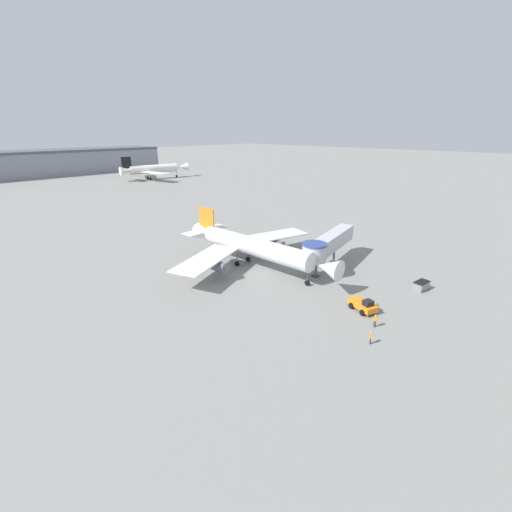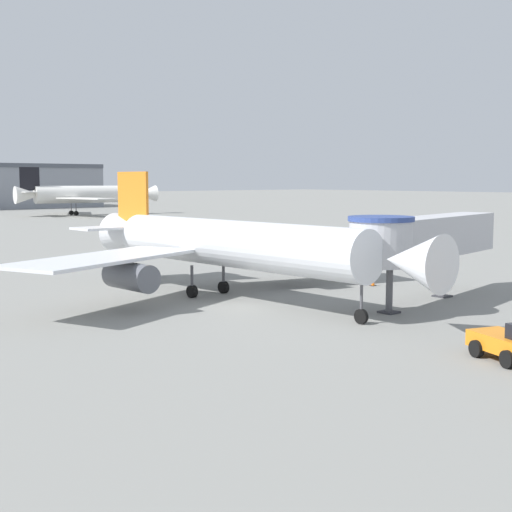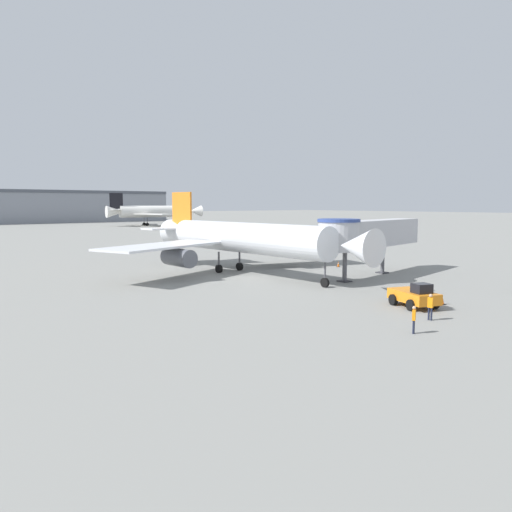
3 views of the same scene
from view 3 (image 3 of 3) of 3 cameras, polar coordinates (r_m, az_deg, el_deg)
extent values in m
plane|color=gray|center=(52.12, -0.29, -2.48)|extent=(800.00, 800.00, 0.00)
cylinder|color=silver|center=(54.06, -1.16, 2.10)|extent=(4.25, 23.66, 3.31)
cone|color=silver|center=(43.70, 11.48, 1.05)|extent=(3.45, 3.77, 3.31)
cone|color=silver|center=(64.50, -8.55, 2.67)|extent=(3.50, 5.09, 3.31)
cube|color=silver|center=(51.45, -10.72, 1.15)|extent=(15.05, 9.73, 0.22)
cube|color=silver|center=(62.08, 3.32, 2.06)|extent=(15.01, 8.78, 0.22)
cube|color=orange|center=(64.19, -8.48, 5.31)|extent=(0.41, 4.19, 4.30)
cube|color=silver|center=(64.68, -8.68, 3.19)|extent=(9.73, 3.31, 0.18)
cylinder|color=#565960|center=(50.97, -8.82, -0.17)|extent=(1.99, 4.25, 1.82)
cylinder|color=#565960|center=(60.40, 3.46, 0.84)|extent=(1.99, 4.25, 1.82)
cylinder|color=#4C4C51|center=(46.24, 7.89, -1.87)|extent=(0.18, 0.18, 1.90)
cylinder|color=black|center=(46.38, 7.87, -3.03)|extent=(0.30, 0.91, 0.90)
cylinder|color=#4C4C51|center=(55.68, -4.28, -0.50)|extent=(0.22, 0.22, 1.90)
cylinder|color=black|center=(55.79, -4.27, -1.47)|extent=(0.44, 0.92, 0.90)
cylinder|color=#4C4C51|center=(57.50, -1.90, -0.28)|extent=(0.22, 0.22, 1.90)
cylinder|color=black|center=(57.61, -1.89, -1.22)|extent=(0.44, 0.92, 0.90)
cube|color=#B7B7BC|center=(55.38, 13.62, 2.57)|extent=(15.78, 5.40, 2.80)
cylinder|color=#B7B7BC|center=(48.59, 9.42, 2.21)|extent=(3.90, 3.90, 2.80)
cylinder|color=navy|center=(48.52, 9.45, 4.03)|extent=(4.10, 4.10, 0.30)
cylinder|color=#56565B|center=(49.93, 10.10, -1.13)|extent=(0.44, 0.44, 3.14)
cube|color=#333338|center=(50.14, 10.07, -2.84)|extent=(1.10, 1.10, 0.12)
cylinder|color=#56565B|center=(57.01, 14.26, -0.34)|extent=(0.44, 0.44, 3.14)
cube|color=#333338|center=(57.19, 14.22, -1.85)|extent=(1.10, 1.10, 0.12)
cube|color=orange|center=(39.10, 17.58, -4.41)|extent=(3.22, 4.41, 0.79)
cube|color=black|center=(38.28, 18.41, -3.52)|extent=(1.50, 1.45, 0.71)
cylinder|color=black|center=(37.72, 17.30, -5.39)|extent=(0.58, 0.89, 0.83)
cylinder|color=black|center=(38.95, 19.73, -5.11)|extent=(0.58, 0.89, 0.83)
cylinder|color=black|center=(39.46, 15.42, -4.83)|extent=(0.58, 0.89, 0.83)
cylinder|color=black|center=(40.64, 17.80, -4.59)|extent=(0.58, 0.89, 0.83)
cube|color=black|center=(40.91, 20.46, -5.18)|extent=(0.50, 0.50, 0.04)
cone|color=orange|center=(40.83, 20.48, -4.61)|extent=(0.35, 0.35, 0.79)
cylinder|color=white|center=(40.82, 20.49, -4.48)|extent=(0.19, 0.19, 0.09)
cube|color=black|center=(41.09, 17.06, -5.02)|extent=(0.44, 0.44, 0.04)
cone|color=orange|center=(41.03, 17.07, -4.52)|extent=(0.30, 0.30, 0.68)
cylinder|color=white|center=(41.01, 17.08, -4.41)|extent=(0.16, 0.16, 0.08)
cube|color=black|center=(61.71, 9.39, -1.22)|extent=(0.41, 0.41, 0.04)
cone|color=orange|center=(61.67, 9.39, -0.90)|extent=(0.28, 0.28, 0.65)
cylinder|color=white|center=(61.66, 9.39, -0.83)|extent=(0.16, 0.16, 0.08)
cylinder|color=#1E2338|center=(31.22, 17.55, -7.77)|extent=(0.12, 0.12, 0.81)
cylinder|color=#1E2338|center=(31.38, 17.58, -7.70)|extent=(0.12, 0.12, 0.81)
cube|color=orange|center=(31.14, 17.61, -6.44)|extent=(0.37, 0.31, 0.64)
sphere|color=tan|center=(31.05, 17.63, -5.66)|extent=(0.22, 0.22, 0.22)
cylinder|color=#1E2338|center=(35.08, 19.41, -6.28)|extent=(0.12, 0.12, 0.86)
cylinder|color=#1E2338|center=(35.14, 19.14, -6.25)|extent=(0.12, 0.12, 0.86)
cube|color=orange|center=(34.96, 19.32, -5.04)|extent=(0.26, 0.37, 0.68)
sphere|color=tan|center=(34.88, 19.34, -4.30)|extent=(0.23, 0.23, 0.23)
cylinder|color=white|center=(179.87, -11.61, 5.01)|extent=(24.20, 7.71, 4.09)
cone|color=white|center=(185.45, -6.95, 5.11)|extent=(5.08, 4.74, 4.09)
cone|color=white|center=(176.13, -15.75, 4.89)|extent=(6.69, 4.99, 4.09)
cube|color=white|center=(169.68, -11.56, 4.71)|extent=(7.89, 16.05, 0.22)
cube|color=white|center=(188.24, -13.44, 4.79)|extent=(11.86, 16.20, 0.22)
cube|color=black|center=(176.19, -15.69, 6.09)|extent=(4.47, 0.93, 5.32)
cube|color=white|center=(176.04, -15.85, 5.12)|extent=(4.71, 10.81, 0.18)
cylinder|color=#4C4C51|center=(183.99, -8.10, 4.09)|extent=(0.18, 0.18, 2.35)
cylinder|color=black|center=(184.03, -8.09, 3.72)|extent=(1.13, 0.43, 1.10)
cylinder|color=#4C4C51|center=(177.28, -12.32, 3.94)|extent=(0.22, 0.22, 2.35)
cylinder|color=black|center=(177.32, -12.31, 3.56)|extent=(1.15, 0.56, 1.10)
cylinder|color=#4C4C51|center=(180.79, -12.67, 3.97)|extent=(0.22, 0.22, 2.35)
cylinder|color=black|center=(180.83, -12.66, 3.59)|extent=(1.15, 0.56, 1.10)
camera|label=1|loc=(18.10, -118.74, 58.82)|focal=24.00mm
camera|label=2|loc=(4.50, -17.90, 16.30)|focal=50.00mm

